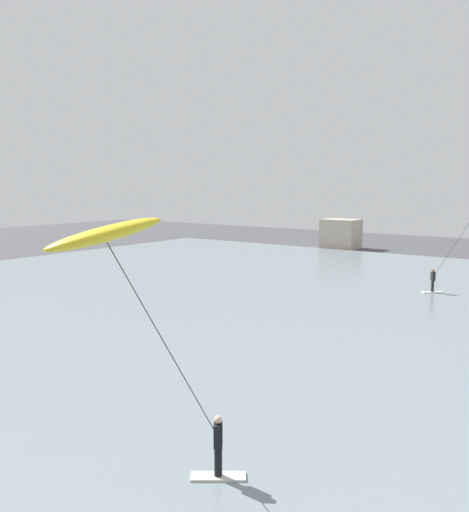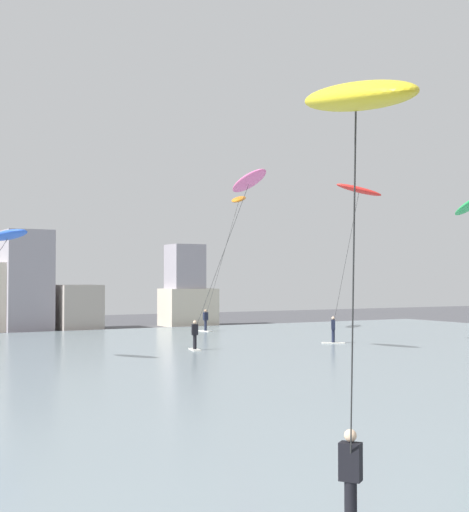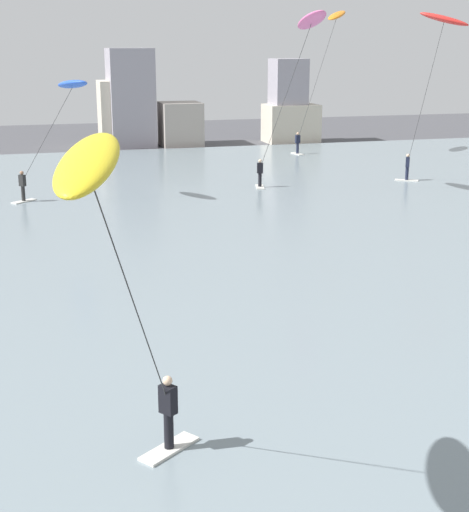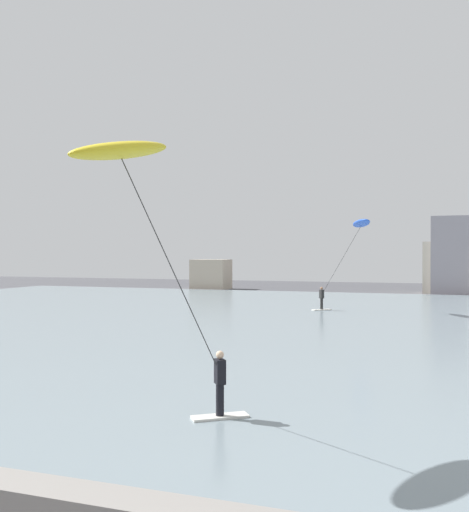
% 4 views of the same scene
% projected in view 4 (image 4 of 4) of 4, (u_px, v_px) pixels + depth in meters
% --- Properties ---
extents(water_bay, '(84.00, 52.00, 0.10)m').
position_uv_depth(water_bay, '(356.00, 324.00, 33.00)').
color(water_bay, gray).
rests_on(water_bay, ground).
extents(far_shore_buildings, '(43.56, 4.62, 7.85)m').
position_uv_depth(far_shore_buildings, '(456.00, 266.00, 57.96)').
color(far_shore_buildings, '#B7A893').
rests_on(far_shore_buildings, ground).
extents(kitesurfer_yellow, '(3.05, 4.22, 6.79)m').
position_uv_depth(kitesurfer_yellow, '(133.00, 181.00, 12.76)').
color(kitesurfer_yellow, silver).
rests_on(kitesurfer_yellow, water_bay).
extents(kitesurfer_blue, '(4.47, 3.02, 6.48)m').
position_uv_depth(kitesurfer_blue, '(357.00, 233.00, 39.41)').
color(kitesurfer_blue, silver).
rests_on(kitesurfer_blue, water_bay).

